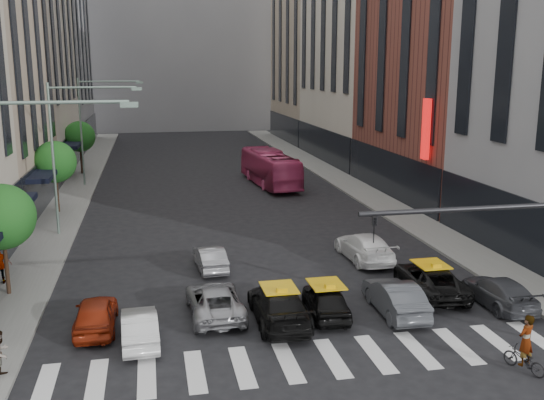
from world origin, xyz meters
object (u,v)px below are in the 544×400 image
streetlamp_near (10,192)px  pedestrian_far (0,265)px  taxi_center (326,300)px  streetlamp_far (92,117)px  car_red (96,314)px  motorcycle (524,360)px  bus (270,168)px  streetlamp_mid (69,138)px  taxi_left (279,305)px  pedestrian_near (0,353)px  car_white_front (140,327)px

streetlamp_near → pedestrian_far: streetlamp_near is taller
taxi_center → streetlamp_far: bearing=-64.4°
car_red → motorcycle: 15.63m
taxi_center → bus: (3.27, 28.17, 0.83)m
pedestrian_far → streetlamp_mid: bearing=-113.1°
taxi_left → pedestrian_far: size_ratio=2.78×
streetlamp_mid → taxi_left: 18.58m
streetlamp_far → pedestrian_near: 34.22m
streetlamp_far → streetlamp_mid: bearing=-90.0°
streetlamp_near → streetlamp_mid: size_ratio=1.00×
streetlamp_far → pedestrian_far: streetlamp_far is taller
streetlamp_near → car_red: streetlamp_near is taller
streetlamp_near → car_white_front: bearing=1.8°
pedestrian_far → bus: bearing=-135.5°
car_red → streetlamp_far: bearing=-85.4°
streetlamp_far → pedestrian_far: size_ratio=5.02×
car_red → streetlamp_mid: bearing=-80.6°
car_red → bus: (12.42, 27.78, 0.83)m
car_white_front → car_red: bearing=-43.8°
bus → motorcycle: (1.89, -34.06, -1.08)m
streetlamp_far → car_red: (2.34, -30.41, -5.24)m
car_red → pedestrian_far: 7.51m
car_red → taxi_left: taxi_left is taller
taxi_left → motorcycle: (7.20, -5.55, -0.31)m
car_red → streetlamp_near: bearing=34.4°
bus → car_white_front: bearing=64.6°
car_white_front → motorcycle: size_ratio=2.36×
car_red → pedestrian_near: pedestrian_near is taller
car_white_front → motorcycle: car_white_front is taller
streetlamp_near → car_red: bearing=34.2°
streetlamp_near → motorcycle: 18.15m
streetlamp_near → streetlamp_far: bearing=90.0°
streetlamp_near → pedestrian_near: size_ratio=5.55×
motorcycle → pedestrian_far: 22.56m
streetlamp_mid → pedestrian_near: 18.53m
streetlamp_mid → taxi_left: bearing=-58.0°
car_white_front → motorcycle: bearing=156.4°
taxi_center → pedestrian_near: (-11.84, -3.05, 0.30)m
pedestrian_near → pedestrian_far: bearing=32.9°
bus → pedestrian_far: bus is taller
motorcycle → pedestrian_far: pedestrian_far is taller
motorcycle → pedestrian_near: bearing=-32.1°
taxi_center → pedestrian_near: bearing=19.6°
streetlamp_far → taxi_left: size_ratio=1.81×
car_red → pedestrian_near: (-2.69, -3.44, 0.30)m
streetlamp_near → car_red: 5.96m
pedestrian_near → pedestrian_far: (-2.03, 9.26, 0.09)m
streetlamp_near → car_red: size_ratio=2.32×
streetlamp_mid → bus: bearing=42.2°
car_white_front → taxi_left: size_ratio=0.74×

